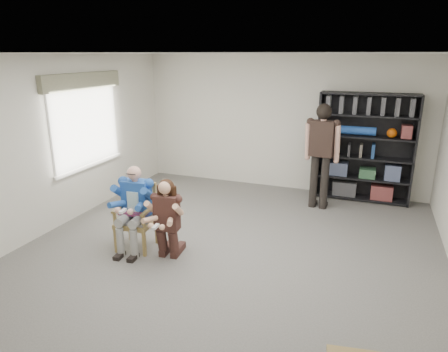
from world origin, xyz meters
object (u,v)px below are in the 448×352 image
at_px(standing_man, 321,158).
at_px(armchair, 136,217).
at_px(seated_man, 135,208).
at_px(kneeling_woman, 166,220).
at_px(bookshelf, 365,148).

bearing_deg(standing_man, armchair, -125.19).
height_order(seated_man, kneeling_woman, seated_man).
distance_m(bookshelf, standing_man, 1.05).
height_order(seated_man, standing_man, standing_man).
xyz_separation_m(seated_man, kneeling_woman, (0.58, -0.12, -0.05)).
distance_m(armchair, kneeling_woman, 0.60).
xyz_separation_m(seated_man, bookshelf, (3.03, 3.37, 0.41)).
bearing_deg(bookshelf, standing_man, -134.28).
relative_size(seated_man, kneeling_woman, 1.09).
bearing_deg(armchair, standing_man, 43.32).
height_order(seated_man, bookshelf, bookshelf).
distance_m(armchair, standing_man, 3.53).
distance_m(armchair, bookshelf, 4.57).
bearing_deg(armchair, kneeling_woman, -17.12).
bearing_deg(seated_man, standing_man, 43.32).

